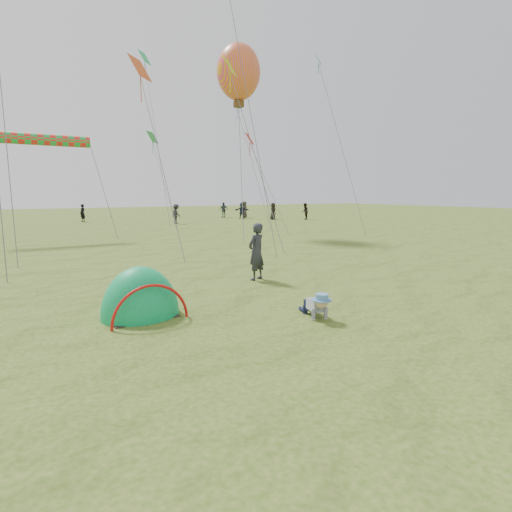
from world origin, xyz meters
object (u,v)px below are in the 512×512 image
crawling_toddler (317,304)px  popup_tent (141,316)px  standing_adult (256,252)px  balloon_kite (239,75)px

crawling_toddler → popup_tent: (-3.18, 2.08, -0.30)m
popup_tent → standing_adult: 4.51m
standing_adult → balloon_kite: 17.30m
crawling_toddler → balloon_kite: balloon_kite is taller
popup_tent → balloon_kite: 20.90m
standing_adult → balloon_kite: size_ratio=0.45×
crawling_toddler → balloon_kite: 20.97m
crawling_toddler → balloon_kite: size_ratio=0.20×
crawling_toddler → standing_adult: size_ratio=0.44×
popup_tent → standing_adult: bearing=20.1°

